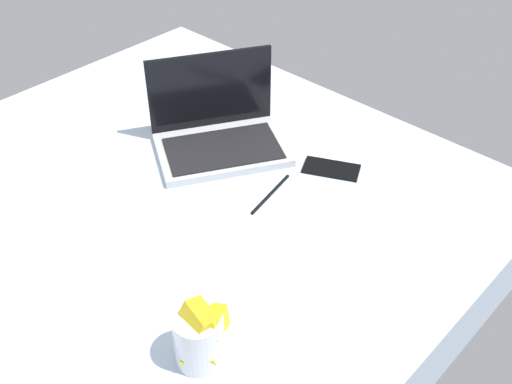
{
  "coord_description": "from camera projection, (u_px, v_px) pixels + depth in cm",
  "views": [
    {
      "loc": [
        -47.22,
        -94.38,
        112.05
      ],
      "look_at": [
        33.1,
        -19.77,
        24.0
      ],
      "focal_mm": 43.75,
      "sensor_mm": 36.0,
      "label": 1
    }
  ],
  "objects": [
    {
      "name": "snack_cup",
      "position": [
        200.0,
        337.0,
        1.09
      ],
      "size": [
        10.36,
        9.54,
        14.37
      ],
      "color": "silver",
      "rests_on": "bed_mattress"
    },
    {
      "name": "bed_mattress",
      "position": [
        93.0,
        273.0,
        1.42
      ],
      "size": [
        180.0,
        140.0,
        18.0
      ],
      "primitive_type": "cube",
      "color": "silver",
      "rests_on": "ground"
    },
    {
      "name": "cell_phone",
      "position": [
        331.0,
        169.0,
        1.57
      ],
      "size": [
        12.32,
        15.56,
        0.8
      ],
      "primitive_type": "cube",
      "rotation": [
        0.0,
        0.0,
        3.6
      ],
      "color": "black",
      "rests_on": "bed_mattress"
    },
    {
      "name": "charger_cable",
      "position": [
        271.0,
        194.0,
        1.49
      ],
      "size": [
        16.8,
        3.87,
        0.6
      ],
      "primitive_type": "cube",
      "rotation": [
        0.0,
        0.0,
        0.19
      ],
      "color": "black",
      "rests_on": "bed_mattress"
    },
    {
      "name": "laptop",
      "position": [
        218.0,
        132.0,
        1.63
      ],
      "size": [
        40.14,
        36.73,
        23.0
      ],
      "rotation": [
        0.0,
        0.0,
        -0.54
      ],
      "color": "#B7BABC",
      "rests_on": "bed_mattress"
    }
  ]
}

